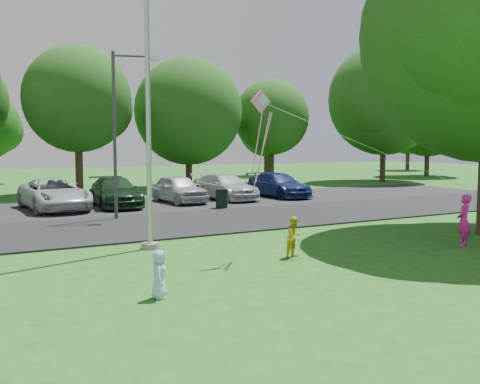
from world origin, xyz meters
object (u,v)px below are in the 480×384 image
child_yellow (295,237)px  child_blue (159,275)px  trash_can (222,199)px  flagpole (148,101)px  woman (464,221)px  kite (266,120)px  street_lamp (121,120)px

child_yellow → child_blue: 4.83m
trash_can → flagpole: bearing=-129.4°
woman → child_yellow: bearing=-38.7°
child_blue → kite: kite is taller
child_yellow → kite: size_ratio=0.17×
flagpole → trash_can: size_ratio=10.84×
flagpole → trash_can: bearing=50.6°
flagpole → street_lamp: flagpole is taller
child_yellow → child_blue: size_ratio=1.15×
flagpole → trash_can: (6.00, 7.30, -3.70)m
trash_can → kite: kite is taller
flagpole → child_blue: 6.27m
flagpole → woman: 9.70m
woman → kite: (-5.85, 1.46, 2.82)m
child_blue → kite: size_ratio=0.15×
street_lamp → child_yellow: bearing=-60.1°
street_lamp → flagpole: bearing=-81.6°
flagpole → child_blue: flagpole is taller
flagpole → child_yellow: size_ratio=9.24×
flagpole → child_yellow: bearing=-45.3°
woman → kite: size_ratio=0.24×
flagpole → kite: bearing=-49.9°
child_yellow → street_lamp: bearing=83.8°
flagpole → street_lamp: 6.20m
trash_can → child_blue: (-7.52, -12.13, 0.01)m
trash_can → street_lamp: bearing=-166.5°
woman → child_blue: size_ratio=1.61×
street_lamp → trash_can: bearing=31.5°
street_lamp → kite: street_lamp is taller
woman → child_yellow: woman is taller
child_blue → child_yellow: bearing=-44.4°
flagpole → woman: flagpole is taller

